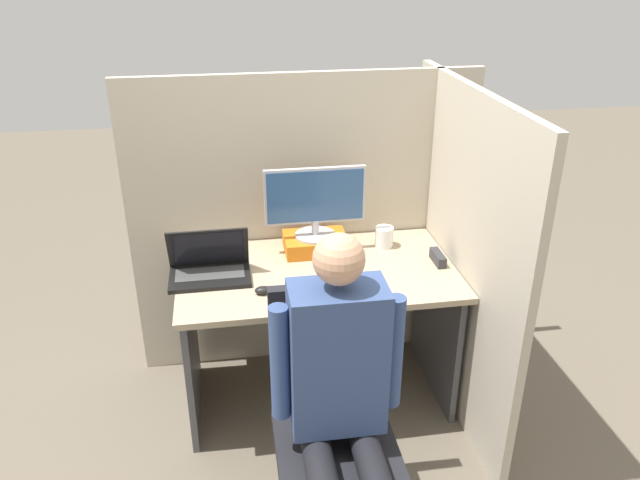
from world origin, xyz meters
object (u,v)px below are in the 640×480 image
Objects in this scene: monitor at (315,201)px; office_chair at (331,413)px; carrot_toy at (364,284)px; paper_box at (315,243)px; coffee_mug at (384,237)px; stapler at (438,258)px; person at (340,389)px; laptop at (210,268)px.

office_chair is at bearing -95.18° from monitor.
monitor reaches higher than carrot_toy.
coffee_mug is at bearing -1.29° from paper_box.
stapler reaches higher than carrot_toy.
person is at bearing -94.33° from monitor.
laptop is at bearing 116.48° from person.
laptop is 0.73m from carrot_toy.
person is at bearing -112.06° from coffee_mug.
person is at bearing -127.09° from stapler.
paper_box reaches higher than carrot_toy.
paper_box is at bearing -90.00° from monitor.
monitor reaches higher than coffee_mug.
laptop is at bearing 121.29° from office_chair.
stapler is (0.57, -0.23, -0.24)m from monitor.
person reaches higher than carrot_toy.
stapler is (0.57, -0.23, -0.01)m from paper_box.
person is (-0.65, -0.87, -0.03)m from stapler.
laptop reaches higher than coffee_mug.
coffee_mug is at bearing 11.88° from laptop.
person reaches higher than stapler.
coffee_mug is at bearing -1.72° from monitor.
office_chair is 9.49× the size of coffee_mug.
monitor is (-0.00, 0.00, 0.23)m from paper_box.
paper_box is 0.84× the size of laptop.
paper_box is 0.62m from stapler.
office_chair reaches higher than carrot_toy.
monitor is 4.79× the size of coffee_mug.
carrot_toy is at bearing 70.45° from person.
coffee_mug is at bearing 63.90° from carrot_toy.
stapler is 0.14× the size of office_chair.
carrot_toy is at bearing -68.86° from paper_box.
coffee_mug is at bearing 64.40° from office_chair.
office_chair is at bearing -115.60° from coffee_mug.
stapler is 1.08m from person.
paper_box is at bearing 85.66° from person.
office_chair is at bearing -133.11° from stapler.
office_chair is at bearing -115.21° from carrot_toy.
laptop is at bearing 178.16° from stapler.
carrot_toy is at bearing -68.99° from monitor.
laptop is (-0.53, -0.20, 0.01)m from paper_box.
office_chair is 0.75× the size of person.
person reaches higher than laptop.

